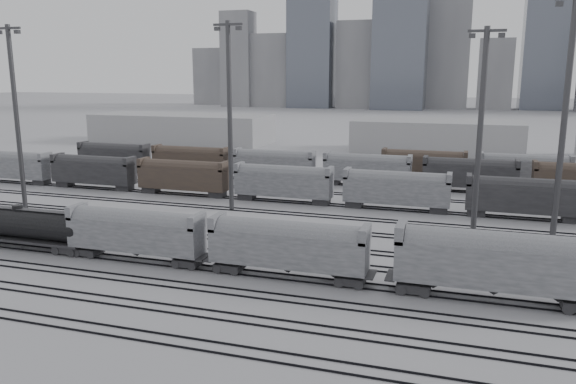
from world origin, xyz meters
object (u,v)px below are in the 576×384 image
(light_mast_c, at_px, (480,135))
(hopper_car_b, at_px, (288,244))
(hopper_car_a, at_px, (136,230))
(hopper_car_c, at_px, (496,260))
(light_mast_a, at_px, (16,114))
(tank_car_b, at_px, (19,224))

(light_mast_c, bearing_deg, hopper_car_b, -138.47)
(hopper_car_a, distance_m, hopper_car_c, 35.12)
(hopper_car_b, distance_m, light_mast_a, 48.75)
(hopper_car_b, bearing_deg, light_mast_c, 41.53)
(hopper_car_a, distance_m, hopper_car_b, 16.58)
(tank_car_b, bearing_deg, hopper_car_a, 0.00)
(hopper_car_a, bearing_deg, hopper_car_b, 0.00)
(tank_car_b, xyz_separation_m, light_mast_c, (48.38, 14.90, 10.02))
(tank_car_b, bearing_deg, light_mast_c, 17.12)
(hopper_car_a, height_order, light_mast_c, light_mast_c)
(light_mast_a, distance_m, light_mast_c, 61.91)
(hopper_car_a, bearing_deg, light_mast_a, 151.50)
(light_mast_a, bearing_deg, hopper_car_b, -18.94)
(hopper_car_b, xyz_separation_m, light_mast_a, (-45.07, 15.47, 10.30))
(hopper_car_c, bearing_deg, light_mast_a, 166.33)
(light_mast_a, bearing_deg, hopper_car_a, -28.50)
(hopper_car_c, height_order, light_mast_a, light_mast_a)
(hopper_car_a, xyz_separation_m, light_mast_c, (33.41, 14.90, 9.44))
(hopper_car_b, height_order, light_mast_a, light_mast_a)
(tank_car_b, distance_m, hopper_car_c, 50.10)
(tank_car_b, relative_size, light_mast_a, 0.74)
(hopper_car_b, relative_size, light_mast_a, 0.59)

